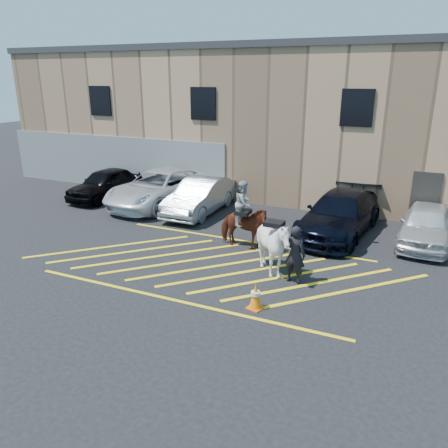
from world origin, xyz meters
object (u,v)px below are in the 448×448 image
at_px(handler, 295,255).
at_px(traffic_cone, 255,296).
at_px(car_silver_sedan, 200,196).
at_px(car_blue_suv, 339,214).
at_px(car_white_suv, 426,225).
at_px(saddled_white, 273,246).
at_px(mounted_bay, 243,221).
at_px(car_black_suv, 106,184).
at_px(car_white_pickup, 160,188).

relative_size(handler, traffic_cone, 2.41).
height_order(car_silver_sedan, car_blue_suv, car_blue_suv).
xyz_separation_m(car_blue_suv, handler, (-0.46, -4.79, 0.09)).
distance_m(car_white_suv, saddled_white, 6.40).
bearing_deg(handler, traffic_cone, 82.34).
xyz_separation_m(mounted_bay, saddled_white, (1.66, -1.72, -0.05)).
height_order(car_blue_suv, handler, handler).
bearing_deg(mounted_bay, traffic_cone, -64.08).
xyz_separation_m(handler, saddled_white, (-0.73, 0.22, 0.06)).
distance_m(car_blue_suv, handler, 4.81).
bearing_deg(car_white_suv, traffic_cone, -116.11).
xyz_separation_m(car_blue_suv, mounted_bay, (-2.85, -2.84, 0.19)).
distance_m(car_blue_suv, mounted_bay, 4.03).
relative_size(car_black_suv, traffic_cone, 5.95).
distance_m(car_silver_sedan, mounted_bay, 4.57).
distance_m(mounted_bay, traffic_cone, 4.36).
bearing_deg(car_white_pickup, saddled_white, -28.65).
distance_m(saddled_white, traffic_cone, 2.25).
distance_m(car_silver_sedan, saddled_white, 6.95).
bearing_deg(traffic_cone, car_silver_sedan, 126.50).
bearing_deg(car_silver_sedan, handler, -42.10).
height_order(car_white_pickup, saddled_white, saddled_white).
relative_size(car_white_suv, handler, 2.42).
bearing_deg(car_silver_sedan, mounted_bay, -43.85).
relative_size(car_black_suv, car_silver_sedan, 0.94).
relative_size(car_silver_sedan, car_blue_suv, 0.84).
height_order(car_black_suv, car_blue_suv, car_blue_suv).
height_order(car_silver_sedan, car_white_suv, car_silver_sedan).
bearing_deg(saddled_white, car_blue_suv, 75.38).
height_order(car_silver_sedan, mounted_bay, mounted_bay).
relative_size(car_black_suv, handler, 2.46).
distance_m(car_silver_sedan, traffic_cone, 8.75).
distance_m(handler, mounted_bay, 3.08).
relative_size(mounted_bay, saddled_white, 1.31).
distance_m(car_white_pickup, car_silver_sedan, 2.36).
relative_size(car_silver_sedan, handler, 2.62).
relative_size(car_white_pickup, mounted_bay, 2.41).
xyz_separation_m(car_black_suv, car_silver_sedan, (5.44, -0.32, 0.02)).
xyz_separation_m(car_white_pickup, mounted_bay, (5.63, -3.53, 0.17)).
bearing_deg(car_blue_suv, traffic_cone, -91.13).
bearing_deg(saddled_white, car_black_suv, 153.54).
bearing_deg(mounted_bay, car_white_pickup, 147.91).
xyz_separation_m(car_black_suv, saddled_white, (10.41, -5.18, 0.20)).
distance_m(car_blue_suv, car_white_suv, 3.07).
bearing_deg(traffic_cone, car_black_suv, 145.39).
relative_size(car_black_suv, car_white_pickup, 0.74).
xyz_separation_m(car_blue_suv, traffic_cone, (-0.96, -6.73, -0.43)).
height_order(car_black_suv, car_white_suv, car_black_suv).
height_order(car_white_suv, mounted_bay, mounted_bay).
bearing_deg(mounted_bay, car_white_suv, 27.36).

